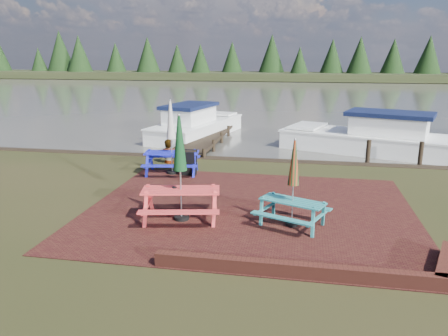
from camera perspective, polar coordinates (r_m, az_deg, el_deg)
ground at (r=11.40m, az=2.74°, el=-7.25°), size 120.00×120.00×0.00m
paving at (r=12.32m, az=3.38°, el=-5.49°), size 9.00×7.50×0.02m
brick_wall at (r=9.08m, az=14.46°, el=-12.69°), size 6.21×1.79×0.30m
water at (r=47.69m, az=8.87°, el=9.43°), size 120.00×60.00×0.02m
far_treeline at (r=76.50m, az=9.70°, el=13.80°), size 120.00×10.00×8.10m
picnic_table_teal at (r=11.10m, az=8.96°, el=-3.71°), size 2.04×1.95×2.24m
picnic_table_red at (r=11.35m, az=-5.68°, el=-2.17°), size 2.31×2.14×2.79m
picnic_table_blue at (r=15.85m, az=-6.87°, el=2.52°), size 2.18×2.00×2.68m
chalkboard at (r=15.65m, az=-4.71°, el=0.67°), size 0.58×0.57×0.92m
jetty at (r=22.68m, az=-2.17°, el=4.18°), size 1.76×9.08×1.00m
boat_jetty at (r=23.95m, az=-3.71°, el=5.46°), size 4.04×7.49×2.06m
boat_near at (r=21.35m, az=18.65°, el=3.62°), size 8.25×5.10×2.11m
person at (r=17.47m, az=-7.29°, el=3.74°), size 0.72×0.48×1.94m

